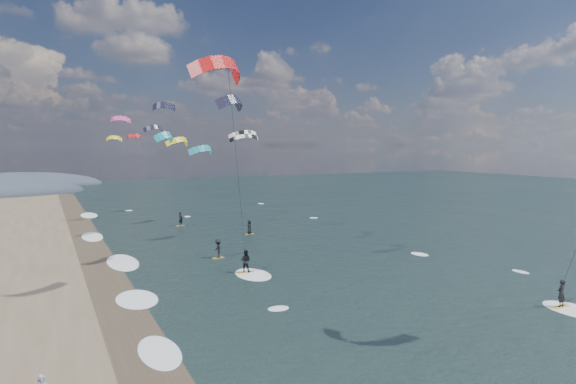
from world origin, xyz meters
name	(u,v)px	position (x,y,z in m)	size (l,w,h in m)	color
ground	(417,354)	(0.00, 0.00, 0.00)	(260.00, 260.00, 0.00)	black
wet_sand_strip	(130,327)	(-12.00, 10.00, 0.00)	(3.00, 240.00, 0.00)	#382D23
kitesurfer_near_b	(235,135)	(-4.19, 13.63, 10.89)	(7.26, 8.97, 16.27)	gold
far_kitesurfers	(218,234)	(0.14, 30.47, 0.86)	(8.20, 19.88, 1.80)	gold
bg_kite_field	(165,130)	(0.37, 54.88, 12.40)	(10.99, 72.61, 6.84)	teal
shoreline_surf	(137,300)	(-10.80, 14.75, 0.00)	(2.40, 79.40, 0.11)	white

